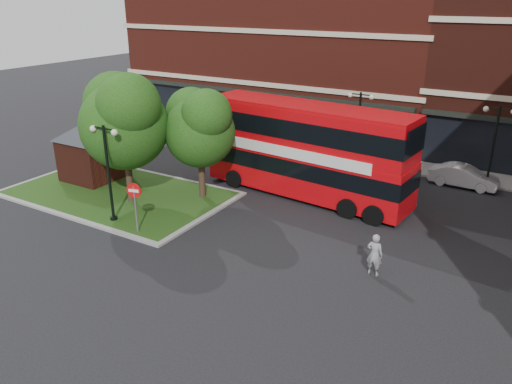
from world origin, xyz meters
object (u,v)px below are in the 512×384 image
Objects in this scene: bus at (307,145)px; car_silver at (292,142)px; woman at (375,255)px; car_white at (464,176)px.

car_silver is at bearing 127.48° from bus.
bus reaches higher than car_silver.
woman is 0.47× the size of car_white.
car_white is (11.96, -1.10, -0.06)m from car_silver.
car_silver is (-4.45, 7.18, -2.30)m from bus.
bus is at bearing -146.37° from car_silver.
woman is at bearing 175.85° from car_white.
bus is 6.67× the size of woman.
bus is 2.94× the size of car_silver.
car_white is (7.51, 6.08, -2.36)m from bus.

